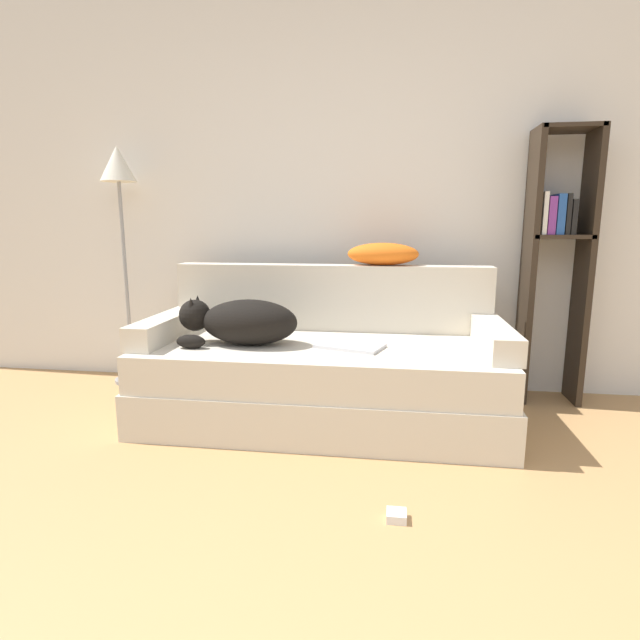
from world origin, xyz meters
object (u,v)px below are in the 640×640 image
laptop (350,346)px  power_adapter (396,516)px  dog (241,321)px  couch (322,383)px  throw_pillow (383,254)px  floor_lamp (120,193)px  bookshelf (556,252)px

laptop → power_adapter: bearing=-55.9°
power_adapter → dog: bearing=134.6°
couch → power_adapter: size_ratio=26.54×
throw_pillow → power_adapter: 1.62m
floor_lamp → laptop: bearing=-20.2°
floor_lamp → throw_pillow: bearing=-3.4°
dog → laptop: dog is taller
dog → throw_pillow: bearing=33.0°
couch → bookshelf: size_ratio=1.20×
throw_pillow → laptop: bearing=-107.8°
couch → floor_lamp: bearing=160.3°
dog → throw_pillow: size_ratio=1.54×
laptop → bookshelf: (1.19, 0.61, 0.48)m
power_adapter → throw_pillow: bearing=94.2°
laptop → bookshelf: bookshelf is taller
dog → bookshelf: bookshelf is taller
laptop → throw_pillow: throw_pillow is taller
throw_pillow → floor_lamp: 1.79m
floor_lamp → power_adapter: floor_lamp is taller
laptop → throw_pillow: (0.15, 0.48, 0.46)m
floor_lamp → bookshelf: bearing=0.6°
dog → bookshelf: 1.92m
throw_pillow → floor_lamp: floor_lamp is taller
bookshelf → laptop: bearing=-152.8°
dog → bookshelf: bearing=19.1°
bookshelf → power_adapter: (-0.94, -1.48, -0.91)m
floor_lamp → power_adapter: (1.84, -1.45, -1.28)m
couch → floor_lamp: floor_lamp is taller
couch → dog: (-0.44, -0.08, 0.35)m
dog → power_adapter: size_ratio=8.90×
laptop → floor_lamp: 1.89m
throw_pillow → bookshelf: 1.04m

